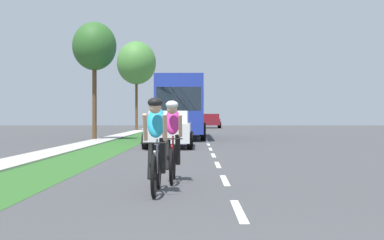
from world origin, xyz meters
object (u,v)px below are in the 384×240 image
(cyclist_lead, at_px, (156,145))
(sedan_white, at_px, (169,129))
(cyclist_trailing, at_px, (173,140))
(pickup_maroon, at_px, (211,121))
(bus_blue, at_px, (182,105))
(suv_silver, at_px, (188,120))
(street_tree_far, at_px, (136,63))
(street_tree_near, at_px, (94,47))

(cyclist_lead, distance_m, sedan_white, 13.57)
(sedan_white, bearing_deg, cyclist_trailing, -86.85)
(pickup_maroon, bearing_deg, bus_blue, -94.99)
(cyclist_lead, xyz_separation_m, suv_silver, (-0.06, 43.21, 0.14))
(pickup_maroon, distance_m, street_tree_far, 15.50)
(pickup_maroon, distance_m, street_tree_near, 34.00)
(cyclist_trailing, xyz_separation_m, street_tree_near, (-5.17, 19.30, 4.34))
(cyclist_lead, xyz_separation_m, street_tree_far, (-4.89, 41.31, 5.49))
(cyclist_trailing, distance_m, street_tree_near, 20.44)
(sedan_white, bearing_deg, street_tree_far, 99.07)
(cyclist_trailing, xyz_separation_m, street_tree_far, (-5.09, 39.67, 5.49))
(cyclist_trailing, bearing_deg, sedan_white, 93.15)
(cyclist_lead, height_order, bus_blue, bus_blue)
(street_tree_far, bearing_deg, sedan_white, -80.93)
(bus_blue, xyz_separation_m, street_tree_near, (-4.76, -2.92, 3.17))
(bus_blue, height_order, street_tree_near, street_tree_near)
(cyclist_trailing, bearing_deg, bus_blue, 91.05)
(cyclist_trailing, relative_size, bus_blue, 0.15)
(suv_silver, bearing_deg, street_tree_far, -158.53)
(street_tree_near, bearing_deg, suv_silver, 77.58)
(cyclist_lead, height_order, street_tree_far, street_tree_far)
(suv_silver, height_order, pickup_maroon, suv_silver)
(suv_silver, distance_m, street_tree_far, 7.45)
(pickup_maroon, bearing_deg, suv_silver, -103.12)
(street_tree_far, bearing_deg, cyclist_lead, -83.25)
(cyclist_lead, bearing_deg, bus_blue, 90.50)
(suv_silver, bearing_deg, cyclist_trailing, -89.64)
(sedan_white, relative_size, pickup_maroon, 0.84)
(cyclist_trailing, relative_size, street_tree_far, 0.21)
(cyclist_lead, xyz_separation_m, street_tree_near, (-4.97, 20.94, 4.34))
(suv_silver, bearing_deg, bus_blue, -90.42)
(bus_blue, bearing_deg, street_tree_far, 105.02)
(cyclist_trailing, distance_m, sedan_white, 11.94)
(sedan_white, xyz_separation_m, pickup_maroon, (2.87, 40.28, 0.06))
(cyclist_trailing, distance_m, street_tree_far, 40.37)
(street_tree_near, relative_size, street_tree_far, 0.78)
(sedan_white, distance_m, bus_blue, 10.37)
(cyclist_lead, distance_m, cyclist_trailing, 1.65)
(sedan_white, height_order, bus_blue, bus_blue)
(cyclist_trailing, relative_size, sedan_white, 0.40)
(bus_blue, xyz_separation_m, pickup_maroon, (2.62, 29.98, -1.15))
(suv_silver, xyz_separation_m, street_tree_near, (-4.90, -22.27, 4.20))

